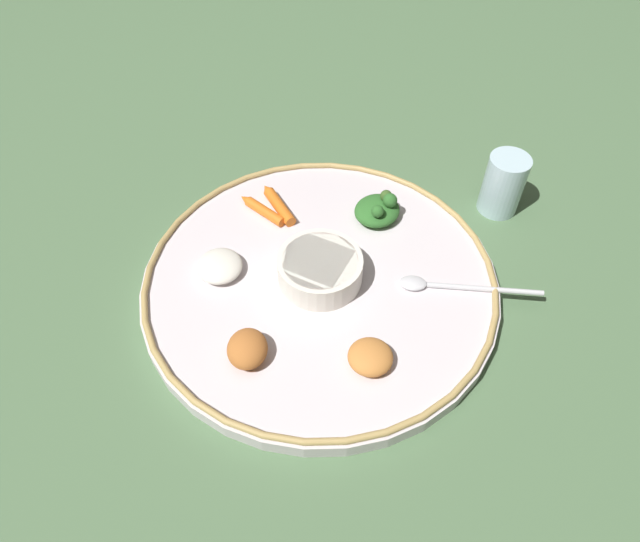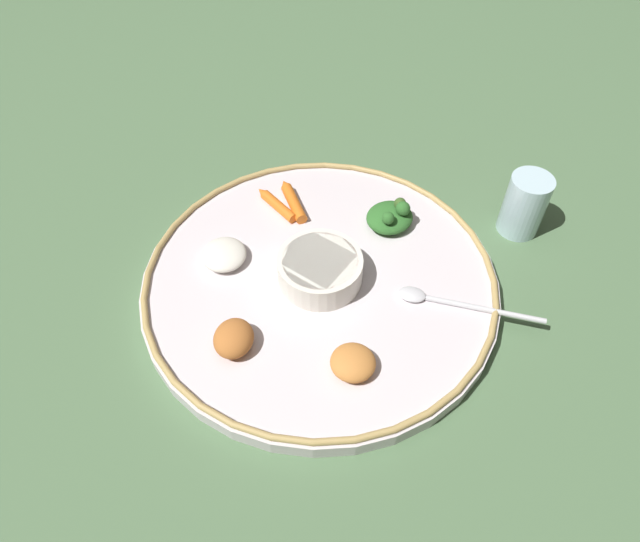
{
  "view_description": "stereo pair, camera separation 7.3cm",
  "coord_description": "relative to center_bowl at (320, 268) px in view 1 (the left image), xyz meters",
  "views": [
    {
      "loc": [
        -0.31,
        -0.35,
        0.59
      ],
      "look_at": [
        0.0,
        0.0,
        0.04
      ],
      "focal_mm": 32.53,
      "sensor_mm": 36.0,
      "label": 1
    },
    {
      "loc": [
        -0.25,
        -0.4,
        0.59
      ],
      "look_at": [
        0.0,
        0.0,
        0.04
      ],
      "focal_mm": 32.53,
      "sensor_mm": 36.0,
      "label": 2
    }
  ],
  "objects": [
    {
      "name": "platter_rim",
      "position": [
        0.0,
        0.0,
        -0.02
      ],
      "size": [
        0.45,
        0.45,
        0.01
      ],
      "primitive_type": "torus",
      "color": "tan",
      "rests_on": "platter"
    },
    {
      "name": "mound_chickpea",
      "position": [
        -0.14,
        -0.03,
        -0.0
      ],
      "size": [
        0.07,
        0.07,
        0.03
      ],
      "primitive_type": "ellipsoid",
      "rotation": [
        0.0,
        0.0,
        4.02
      ],
      "color": "#B2662D",
      "rests_on": "platter"
    },
    {
      "name": "mound_squash",
      "position": [
        -0.04,
        -0.13,
        -0.01
      ],
      "size": [
        0.07,
        0.07,
        0.02
      ],
      "primitive_type": "ellipsoid",
      "rotation": [
        0.0,
        0.0,
        5.38
      ],
      "color": "#C67A38",
      "rests_on": "platter"
    },
    {
      "name": "platter",
      "position": [
        0.0,
        0.0,
        -0.03
      ],
      "size": [
        0.45,
        0.45,
        0.02
      ],
      "primitive_type": "cylinder",
      "color": "silver",
      "rests_on": "ground_plane"
    },
    {
      "name": "center_bowl",
      "position": [
        0.0,
        0.0,
        0.0
      ],
      "size": [
        0.11,
        0.11,
        0.04
      ],
      "color": "silver",
      "rests_on": "platter"
    },
    {
      "name": "carrot_near_spoon",
      "position": [
        0.04,
        0.14,
        -0.01
      ],
      "size": [
        0.03,
        0.09,
        0.02
      ],
      "color": "orange",
      "rests_on": "platter"
    },
    {
      "name": "greens_pile",
      "position": [
        0.13,
        0.03,
        -0.0
      ],
      "size": [
        0.07,
        0.06,
        0.04
      ],
      "color": "#2D6628",
      "rests_on": "platter"
    },
    {
      "name": "carrot_outer",
      "position": [
        0.02,
        0.14,
        -0.01
      ],
      "size": [
        0.03,
        0.08,
        0.01
      ],
      "color": "orange",
      "rests_on": "platter"
    },
    {
      "name": "mound_rice_white",
      "position": [
        -0.09,
        0.09,
        -0.01
      ],
      "size": [
        0.08,
        0.08,
        0.02
      ],
      "primitive_type": "ellipsoid",
      "rotation": [
        0.0,
        0.0,
        4.16
      ],
      "color": "silver",
      "rests_on": "platter"
    },
    {
      "name": "ground_plane",
      "position": [
        0.0,
        0.0,
        -0.04
      ],
      "size": [
        2.4,
        2.4,
        0.0
      ],
      "primitive_type": "plane",
      "color": "#4C6B47"
    },
    {
      "name": "spoon",
      "position": [
        0.11,
        -0.12,
        -0.02
      ],
      "size": [
        0.13,
        0.14,
        0.01
      ],
      "color": "silver",
      "rests_on": "platter"
    },
    {
      "name": "drinking_glass",
      "position": [
        0.3,
        -0.05,
        -0.0
      ],
      "size": [
        0.06,
        0.06,
        0.09
      ],
      "color": "silver",
      "rests_on": "ground_plane"
    }
  ]
}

